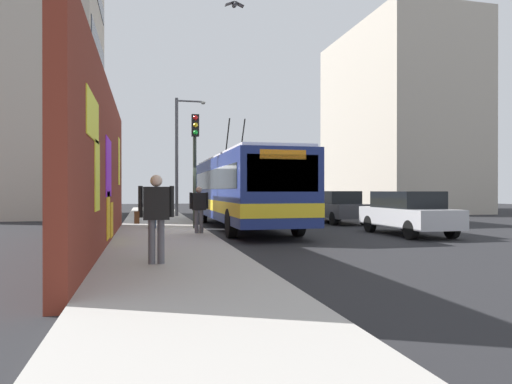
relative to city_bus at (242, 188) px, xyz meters
name	(u,v)px	position (x,y,z in m)	size (l,w,h in m)	color
ground_plane	(206,233)	(-1.86, 1.80, -1.72)	(80.00, 80.00, 0.00)	#232326
sidewalk_slab	(162,232)	(-1.86, 3.40, -1.64)	(48.00, 3.20, 0.15)	#ADA8A0
graffiti_wall	(103,166)	(-5.74, 5.15, 0.57)	(14.25, 0.32, 4.58)	maroon
building_far_left	(28,80)	(11.67, 11.00, 6.70)	(9.38, 8.22, 16.84)	#B2A899
building_far_right	(396,122)	(13.62, -15.20, 5.32)	(13.05, 7.56, 14.07)	#B2A899
city_bus	(242,188)	(0.00, 0.00, 0.00)	(11.95, 2.67, 4.85)	navy
parked_car_silver	(408,212)	(-4.27, -5.20, -0.88)	(4.28, 1.76, 1.58)	#B7B7BC
parked_car_dark_gray	(336,206)	(2.17, -5.20, -0.88)	(4.57, 1.74, 1.58)	#38383D
parked_car_red	(301,203)	(7.52, -5.20, -0.88)	(4.33, 1.84, 1.58)	#B21E19
parked_car_navy	(274,201)	(13.52, -5.20, -0.88)	(4.20, 1.74, 1.58)	navy
pedestrian_at_curb	(199,206)	(-3.34, 2.22, -0.64)	(0.22, 0.65, 1.59)	#595960
pedestrian_near_wall	(156,211)	(-9.81, 3.82, -0.51)	(0.24, 0.78, 1.77)	#595960
pedestrian_midblock	(152,204)	(-0.93, 3.75, -0.64)	(0.22, 0.65, 1.59)	#2D3F59
traffic_light	(195,152)	(-1.35, 2.15, 1.38)	(0.49, 0.28, 4.40)	#2D382D
street_lamp	(180,148)	(7.65, 2.06, 2.31)	(0.44, 1.75, 6.77)	#4C4C51
flying_pigeons	(234,5)	(-6.02, 1.50, 5.28)	(0.32, 0.55, 0.15)	#47474C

